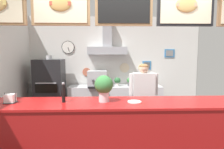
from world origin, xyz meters
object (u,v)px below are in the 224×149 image
object	(u,v)px
pepper_grinder	(63,92)
napkin_holder	(10,99)
pizza_oven	(50,91)
shop_worker	(143,99)
espresso_machine	(97,79)
potted_rosemary	(117,81)
condiment_plate	(134,102)
basil_vase	(104,87)
potted_thyme	(130,81)

from	to	relation	value
pepper_grinder	napkin_holder	world-z (taller)	pepper_grinder
pizza_oven	shop_worker	distance (m)	2.39
espresso_machine	napkin_holder	world-z (taller)	espresso_machine
pizza_oven	napkin_holder	world-z (taller)	pizza_oven
potted_rosemary	napkin_holder	size ratio (longest dim) A/B	1.56
napkin_holder	condiment_plate	size ratio (longest dim) A/B	0.79
condiment_plate	espresso_machine	bearing A→B (deg)	103.13
espresso_machine	pepper_grinder	size ratio (longest dim) A/B	2.08
pepper_grinder	basil_vase	xyz separation A→B (m)	(0.54, 0.01, 0.07)
potted_rosemary	potted_thyme	xyz separation A→B (m)	(0.32, 0.02, -0.01)
espresso_machine	potted_thyme	xyz separation A→B (m)	(0.84, 0.02, -0.07)
shop_worker	condiment_plate	xyz separation A→B (m)	(-0.38, -1.34, 0.28)
basil_vase	potted_thyme	bearing A→B (deg)	75.01
potted_thyme	shop_worker	bearing A→B (deg)	-83.65
pizza_oven	basil_vase	xyz separation A→B (m)	(1.35, -2.35, 0.50)
shop_worker	basil_vase	xyz separation A→B (m)	(-0.79, -1.30, 0.48)
potted_thyme	napkin_holder	bearing A→B (deg)	-127.29
condiment_plate	basil_vase	distance (m)	0.46
pizza_oven	pepper_grinder	bearing A→B (deg)	-70.93
shop_worker	potted_thyme	size ratio (longest dim) A/B	7.07
espresso_machine	potted_rosemary	bearing A→B (deg)	-0.05
pepper_grinder	napkin_holder	distance (m)	0.70
shop_worker	potted_rosemary	bearing A→B (deg)	-69.57
potted_rosemary	basil_vase	xyz separation A→B (m)	(-0.34, -2.45, 0.26)
pizza_oven	napkin_holder	distance (m)	2.39
shop_worker	potted_rosemary	world-z (taller)	shop_worker
shop_worker	condiment_plate	world-z (taller)	shop_worker
shop_worker	pepper_grinder	world-z (taller)	shop_worker
pizza_oven	potted_thyme	world-z (taller)	pizza_oven
espresso_machine	condiment_plate	size ratio (longest dim) A/B	3.10
condiment_plate	basil_vase	xyz separation A→B (m)	(-0.41, 0.04, 0.20)
condiment_plate	potted_thyme	bearing A→B (deg)	84.25
pizza_oven	condiment_plate	size ratio (longest dim) A/B	9.29
potted_rosemary	potted_thyme	size ratio (longest dim) A/B	1.04
espresso_machine	potted_rosemary	distance (m)	0.52
shop_worker	napkin_holder	world-z (taller)	shop_worker
shop_worker	potted_thyme	world-z (taller)	shop_worker
potted_rosemary	pepper_grinder	bearing A→B (deg)	-109.67
pepper_grinder	basil_vase	distance (m)	0.54
pizza_oven	basil_vase	world-z (taller)	pizza_oven
napkin_holder	basil_vase	size ratio (longest dim) A/B	0.40
potted_thyme	condiment_plate	world-z (taller)	potted_thyme
pizza_oven	napkin_holder	bearing A→B (deg)	-87.17
shop_worker	napkin_holder	bearing A→B (deg)	31.94
pepper_grinder	espresso_machine	bearing A→B (deg)	81.56
napkin_holder	condiment_plate	bearing A→B (deg)	-0.94
espresso_machine	pizza_oven	bearing A→B (deg)	-174.93
shop_worker	potted_rosemary	xyz separation A→B (m)	(-0.45, 1.16, 0.21)
pizza_oven	espresso_machine	xyz separation A→B (m)	(1.18, 0.10, 0.30)
potted_thyme	napkin_holder	size ratio (longest dim) A/B	1.50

